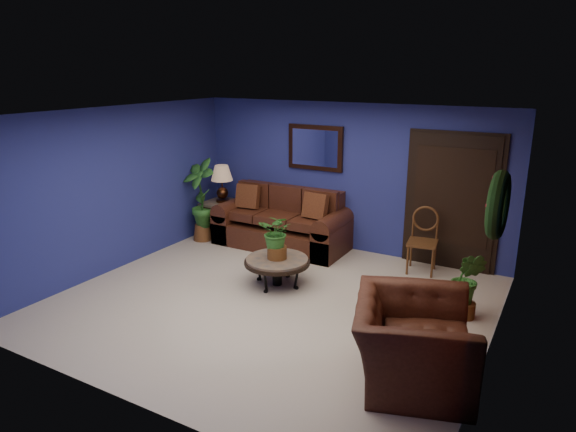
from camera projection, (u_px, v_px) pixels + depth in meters
The scene contains 18 objects.
floor at pixel (271, 302), 6.92m from camera, with size 5.50×5.50×0.00m, color #BDAD9C.
wall_back at pixel (348, 178), 8.66m from camera, with size 5.50×0.04×2.50m, color navy.
wall_left at pixel (118, 189), 7.87m from camera, with size 0.04×5.00×2.50m, color navy.
wall_right_brick at pixel (499, 249), 5.27m from camera, with size 0.04×5.00×2.50m, color maroon.
ceiling at pixel (270, 114), 6.22m from camera, with size 5.50×5.00×0.02m, color silver.
crown_molding at pixel (509, 134), 4.96m from camera, with size 0.03×5.00×0.14m, color white.
wall_mirror at pixel (315, 148), 8.78m from camera, with size 1.02×0.06×0.77m, color #3F1F10.
closet_door at pixel (452, 203), 7.86m from camera, with size 1.44×0.06×2.18m, color black.
wreath at pixel (498, 205), 5.22m from camera, with size 0.72×0.72×0.16m, color black.
sofa at pixel (283, 227), 9.05m from camera, with size 2.32×1.00×1.04m.
coffee_table at pixel (277, 262), 7.38m from camera, with size 0.95×0.95×0.41m.
end_table at pixel (223, 209), 9.59m from camera, with size 0.70×0.70×0.64m.
table_lamp at pixel (222, 179), 9.42m from camera, with size 0.40×0.40×0.66m.
side_chair at pixel (424, 235), 7.85m from camera, with size 0.49×0.49×1.01m.
armchair at pixel (413, 342), 5.09m from camera, with size 1.30×1.14×0.85m, color #462114.
coffee_plant at pixel (277, 234), 7.27m from camera, with size 0.54×0.49×0.67m.
floor_plant at pixel (467, 283), 6.38m from camera, with size 0.43×0.36×0.88m.
tall_plant at pixel (201, 197), 9.20m from camera, with size 0.75×0.60×1.50m.
Camera 1 is at (3.31, -5.39, 3.05)m, focal length 32.00 mm.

